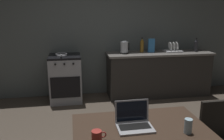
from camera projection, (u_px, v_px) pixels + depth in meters
name	position (u px, v px, depth m)	size (l,w,h in m)	color
back_wall	(108.00, 32.00, 4.86)	(6.40, 0.10, 2.60)	#525958
kitchen_counter	(158.00, 74.00, 4.90)	(2.16, 0.64, 0.91)	#282623
stove_oven	(66.00, 78.00, 4.58)	(0.60, 0.62, 0.91)	gray
dining_table	(142.00, 138.00, 2.08)	(1.22, 0.88, 0.72)	#332319
chair	(222.00, 140.00, 2.33)	(0.40, 0.40, 0.88)	black
laptop	(134.00, 122.00, 2.12)	(0.32, 0.25, 0.23)	#99999E
electric_kettle	(124.00, 48.00, 4.64)	(0.18, 0.16, 0.25)	black
bottle	(196.00, 45.00, 4.84)	(0.07, 0.07, 0.28)	#2D2D33
frying_pan	(61.00, 54.00, 4.43)	(0.22, 0.40, 0.05)	gray
coffee_mug	(97.00, 136.00, 1.90)	(0.12, 0.08, 0.09)	#9E2D28
drinking_glass	(188.00, 126.00, 2.01)	(0.07, 0.07, 0.13)	#99B7C6
cereal_box	(151.00, 46.00, 4.75)	(0.13, 0.05, 0.28)	#3372B2
dish_rack	(173.00, 50.00, 4.83)	(0.34, 0.26, 0.21)	silver
bottle_b	(142.00, 45.00, 4.77)	(0.08, 0.08, 0.30)	#8C601E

